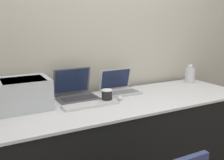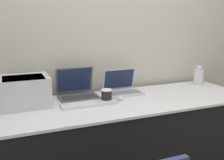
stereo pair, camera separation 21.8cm
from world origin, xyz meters
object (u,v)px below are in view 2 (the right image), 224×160
(laptop_left, at_px, (77,91))
(laptop_right, at_px, (122,88))
(external_keyboard, at_px, (89,104))
(mouse, at_px, (120,98))
(metal_pitcher, at_px, (199,76))
(coffee_cup, at_px, (107,96))
(printer, at_px, (24,90))

(laptop_left, bearing_deg, laptop_right, -3.10)
(laptop_left, height_order, external_keyboard, laptop_left)
(mouse, xyz_separation_m, metal_pitcher, (1.00, 0.21, 0.07))
(external_keyboard, bearing_deg, laptop_right, 30.24)
(laptop_right, bearing_deg, coffee_cup, -139.85)
(printer, relative_size, metal_pitcher, 1.88)
(mouse, bearing_deg, coffee_cup, 173.53)
(laptop_right, distance_m, mouse, 0.24)
(printer, bearing_deg, laptop_right, 3.23)
(external_keyboard, xyz_separation_m, metal_pitcher, (1.29, 0.23, 0.08))
(printer, relative_size, mouse, 6.70)
(metal_pitcher, bearing_deg, laptop_left, 178.88)
(laptop_right, height_order, metal_pitcher, laptop_right)
(laptop_right, height_order, mouse, laptop_right)
(printer, xyz_separation_m, laptop_left, (0.45, 0.07, -0.07))
(printer, height_order, external_keyboard, printer)
(laptop_left, xyz_separation_m, coffee_cup, (0.19, -0.22, -0.00))
(metal_pitcher, bearing_deg, coffee_cup, -170.06)
(external_keyboard, xyz_separation_m, coffee_cup, (0.16, 0.03, 0.04))
(metal_pitcher, bearing_deg, laptop_right, 179.84)
(laptop_right, distance_m, metal_pitcher, 0.89)
(printer, distance_m, coffee_cup, 0.66)
(laptop_left, bearing_deg, metal_pitcher, -1.12)
(laptop_right, relative_size, external_keyboard, 0.71)
(external_keyboard, bearing_deg, metal_pitcher, 10.17)
(metal_pitcher, bearing_deg, external_keyboard, -169.83)
(printer, relative_size, laptop_left, 1.13)
(printer, xyz_separation_m, mouse, (0.76, -0.16, -0.11))
(laptop_right, bearing_deg, laptop_left, 176.90)
(laptop_left, xyz_separation_m, metal_pitcher, (1.31, -0.03, 0.04))
(mouse, bearing_deg, metal_pitcher, 11.84)
(printer, height_order, laptop_right, printer)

